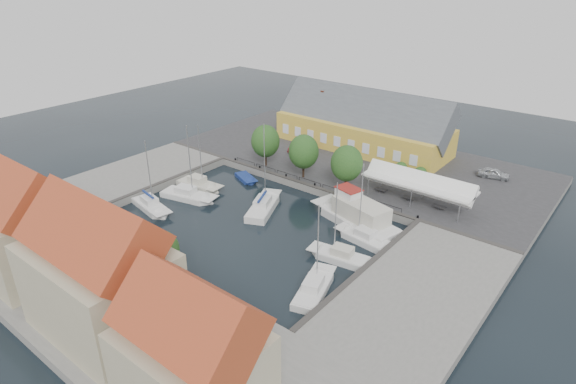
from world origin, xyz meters
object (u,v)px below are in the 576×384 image
object	(u,v)px
trawler	(357,217)
east_boat_c	(314,290)
center_sailboat	(264,208)
west_boat_d	(151,207)
west_boat_b	(199,186)
car_red	(300,146)
launch_nw	(246,179)
car_silver	(494,173)
east_boat_b	(340,258)
warehouse	(361,126)
west_boat_c	(188,197)
launch_sw	(104,224)
east_boat_a	(363,239)
tent_canopy	(419,183)

from	to	relation	value
trawler	east_boat_c	size ratio (longest dim) A/B	1.33
east_boat_c	trawler	bearing A→B (deg)	104.93
center_sailboat	west_boat_d	world-z (taller)	center_sailboat
trawler	west_boat_b	world-z (taller)	west_boat_b
center_sailboat	car_red	bearing A→B (deg)	113.64
trawler	west_boat_b	distance (m)	23.27
west_boat_d	launch_nw	xyz separation A→B (m)	(3.08, 14.38, -0.18)
car_silver	car_red	xyz separation A→B (m)	(-28.02, -8.25, 0.06)
car_red	east_boat_b	xyz separation A→B (m)	(21.65, -21.51, -1.52)
warehouse	east_boat_c	size ratio (longest dim) A/B	2.98
warehouse	launch_nw	bearing A→B (deg)	-108.37
center_sailboat	trawler	xyz separation A→B (m)	(11.20, 4.16, 0.65)
launch_nw	center_sailboat	bearing A→B (deg)	-34.13
warehouse	west_boat_c	xyz separation A→B (m)	(-8.60, -29.73, -4.17)
west_boat_d	launch_sw	distance (m)	6.15
center_sailboat	launch_nw	world-z (taller)	center_sailboat
car_silver	east_boat_c	size ratio (longest dim) A/B	0.44
east_boat_c	west_boat_b	distance (m)	28.12
warehouse	trawler	distance (m)	25.54
car_silver	west_boat_c	size ratio (longest dim) A/B	0.39
center_sailboat	east_boat_c	distance (m)	17.84
east_boat_a	east_boat_b	xyz separation A→B (m)	(0.01, -4.89, -0.00)
east_boat_a	west_boat_b	world-z (taller)	east_boat_a
east_boat_a	launch_nw	bearing A→B (deg)	168.87
west_boat_b	west_boat_d	xyz separation A→B (m)	(0.21, -8.31, 0.01)
tent_canopy	car_red	xyz separation A→B (m)	(-22.89, 5.74, -1.90)
tent_canopy	east_boat_b	xyz separation A→B (m)	(-1.24, -15.77, -3.42)
tent_canopy	launch_sw	world-z (taller)	tent_canopy
west_boat_c	west_boat_d	distance (m)	5.20
west_boat_d	trawler	bearing A→B (deg)	29.73
west_boat_d	east_boat_a	bearing A→B (deg)	21.70
car_silver	launch_nw	size ratio (longest dim) A/B	0.88
launch_nw	trawler	bearing A→B (deg)	-4.34
east_boat_a	launch_sw	world-z (taller)	east_boat_a
west_boat_c	launch_sw	distance (m)	11.35
center_sailboat	east_boat_b	bearing A→B (deg)	-14.61
east_boat_b	tent_canopy	bearing A→B (deg)	85.52
east_boat_c	launch_nw	size ratio (longest dim) A/B	1.99
warehouse	trawler	xyz separation A→B (m)	(12.74, -21.87, -3.41)
west_boat_b	warehouse	bearing A→B (deg)	69.19
car_red	west_boat_c	size ratio (longest dim) A/B	0.44
car_red	launch_nw	xyz separation A→B (m)	(-0.48, -12.27, -1.69)
launch_sw	east_boat_b	bearing A→B (deg)	22.93
car_silver	center_sailboat	world-z (taller)	center_sailboat
west_boat_b	west_boat_d	distance (m)	8.31
trawler	car_silver	bearing A→B (deg)	67.80
tent_canopy	west_boat_b	xyz separation A→B (m)	(-26.66, -12.61, -3.42)
tent_canopy	trawler	world-z (taller)	trawler
car_silver	trawler	world-z (taller)	trawler
west_boat_d	west_boat_b	bearing A→B (deg)	91.45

